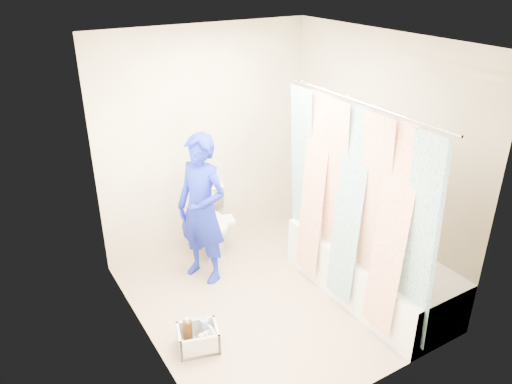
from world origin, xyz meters
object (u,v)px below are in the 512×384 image
toilet (212,222)px  plumber (202,210)px  bathtub (370,270)px  cleaning_caddy (200,339)px

toilet → plumber: bearing=-111.9°
bathtub → cleaning_caddy: 1.75m
bathtub → cleaning_caddy: (-1.73, 0.17, -0.17)m
toilet → plumber: 0.66m
bathtub → plumber: size_ratio=1.15×
plumber → cleaning_caddy: (-0.50, -0.92, -0.67)m
bathtub → toilet: 1.77m
bathtub → cleaning_caddy: bathtub is taller
plumber → bathtub: bearing=23.0°
bathtub → toilet: bearing=121.7°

